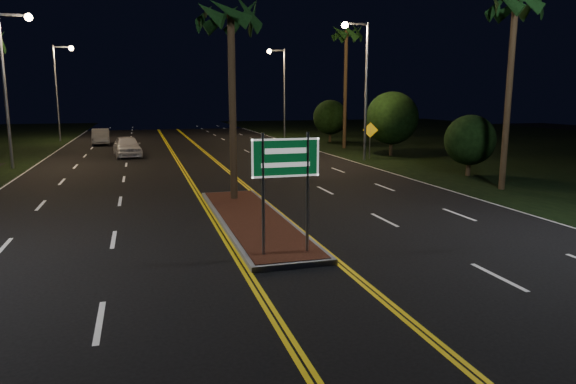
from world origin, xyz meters
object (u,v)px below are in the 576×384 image
object	(u,v)px
streetlight_left_mid	(11,72)
palm_median	(231,16)
streetlight_right_mid	(361,75)
highway_sign	(286,169)
car_near	(127,144)
streetlight_right_far	(281,83)
shrub_near	(470,140)
shrub_mid	(392,118)
shrub_far	(330,117)
median_island	(252,220)
palm_right_near	(516,4)
palm_right_far	(346,35)
warning_sign	(370,135)
car_far	(101,135)
streetlight_left_far	(60,82)

from	to	relation	value
streetlight_left_mid	palm_median	bearing A→B (deg)	-51.83
streetlight_right_mid	palm_median	size ratio (longest dim) A/B	1.08
highway_sign	car_near	world-z (taller)	highway_sign
streetlight_right_mid	streetlight_right_far	size ratio (longest dim) A/B	1.00
shrub_near	shrub_mid	distance (m)	10.04
shrub_far	car_near	size ratio (longest dim) A/B	0.76
median_island	car_near	bearing A→B (deg)	101.70
shrub_near	shrub_far	distance (m)	22.01
streetlight_left_mid	palm_right_near	bearing A→B (deg)	-31.20
palm_right_far	shrub_far	xyz separation A→B (m)	(1.00, 6.00, -6.81)
streetlight_left_mid	shrub_near	bearing A→B (deg)	-22.52
palm_right_near	streetlight_right_far	bearing A→B (deg)	93.37
streetlight_right_far	warning_sign	bearing A→B (deg)	-86.76
palm_right_near	streetlight_right_mid	bearing A→B (deg)	98.94
car_far	warning_sign	xyz separation A→B (m)	(18.69, -16.70, 0.81)
palm_right_far	shrub_near	distance (m)	17.56
median_island	warning_sign	bearing A→B (deg)	53.27
palm_median	shrub_mid	size ratio (longest dim) A/B	1.80
streetlight_left_mid	streetlight_right_far	distance (m)	27.83
streetlight_left_far	streetlight_right_far	xyz separation A→B (m)	(21.23, -2.00, 0.00)
median_island	shrub_far	bearing A→B (deg)	64.55
streetlight_right_far	warning_sign	distance (m)	19.75
car_near	warning_sign	distance (m)	17.31
median_island	shrub_mid	bearing A→B (deg)	50.53
highway_sign	car_far	world-z (taller)	highway_sign
median_island	car_far	distance (m)	33.14
streetlight_right_mid	streetlight_right_far	distance (m)	20.00
palm_right_near	shrub_near	bearing A→B (deg)	75.96
streetlight_right_far	car_near	bearing A→B (deg)	-138.70
streetlight_left_mid	warning_sign	world-z (taller)	streetlight_left_mid
shrub_far	shrub_mid	bearing A→B (deg)	-89.05
shrub_mid	car_far	size ratio (longest dim) A/B	0.94
shrub_mid	streetlight_left_far	bearing A→B (deg)	140.90
median_island	streetlight_left_mid	world-z (taller)	streetlight_left_mid
streetlight_left_far	streetlight_right_far	distance (m)	21.32
streetlight_right_far	shrub_far	distance (m)	7.56
palm_median	palm_right_far	size ratio (longest dim) A/B	0.81
shrub_far	streetlight_left_mid	bearing A→B (deg)	-153.82
median_island	palm_right_near	world-z (taller)	palm_right_near
palm_median	palm_right_far	xyz separation A→B (m)	(12.80, 19.50, 1.87)
shrub_mid	streetlight_right_far	bearing A→B (deg)	100.66
shrub_near	highway_sign	bearing A→B (deg)	-140.31
streetlight_left_far	shrub_near	distance (m)	38.67
highway_sign	shrub_near	xyz separation A→B (m)	(13.50, 11.20, -0.46)
streetlight_left_mid	car_near	bearing A→B (deg)	37.69
highway_sign	streetlight_left_far	bearing A→B (deg)	104.44
streetlight_right_mid	shrub_mid	xyz separation A→B (m)	(3.39, 2.00, -2.93)
highway_sign	palm_right_far	xyz separation A→B (m)	(12.80, 27.20, 6.74)
palm_median	streetlight_left_far	bearing A→B (deg)	107.58
streetlight_right_far	palm_right_far	size ratio (longest dim) A/B	0.87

